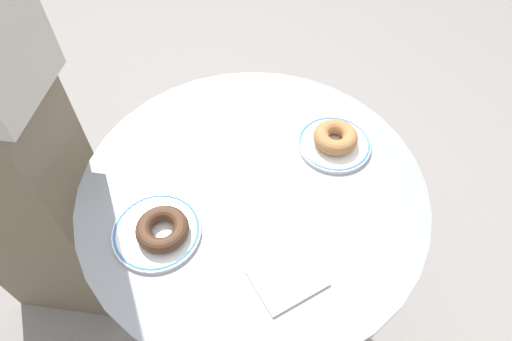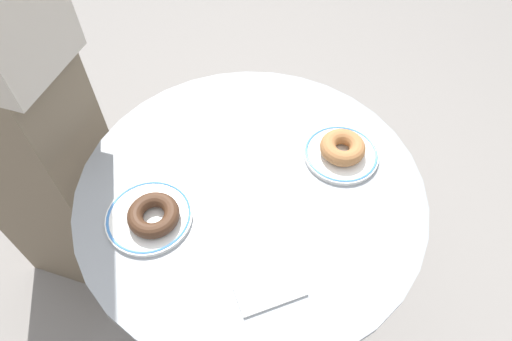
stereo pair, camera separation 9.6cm
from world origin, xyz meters
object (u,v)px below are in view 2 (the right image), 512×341
plate_right (341,154)px  donut_cinnamon (343,147)px  donut_chocolate (153,213)px  cafe_table (252,237)px  paper_napkin (266,281)px  plate_left (149,217)px

plate_right → donut_cinnamon: size_ratio=1.67×
donut_chocolate → donut_cinnamon: bearing=-1.8°
plate_right → donut_chocolate: size_ratio=1.61×
cafe_table → paper_napkin: paper_napkin is taller
donut_chocolate → cafe_table: bearing=-1.2°
plate_left → paper_napkin: size_ratio=1.42×
cafe_table → paper_napkin: size_ratio=6.03×
paper_napkin → donut_cinnamon: bearing=35.2°
plate_right → plate_left: bearing=177.0°
plate_right → donut_chocolate: (-0.44, 0.01, 0.02)m
cafe_table → donut_chocolate: (-0.22, 0.00, 0.26)m
plate_left → plate_right: 0.45m
donut_cinnamon → paper_napkin: donut_cinnamon is taller
plate_right → donut_chocolate: donut_chocolate is taller
cafe_table → plate_right: plate_right is taller
cafe_table → plate_left: (-0.22, 0.01, 0.24)m
cafe_table → donut_cinnamon: donut_cinnamon is taller
donut_chocolate → paper_napkin: bearing=-55.4°
plate_left → donut_chocolate: 0.03m
plate_left → donut_cinnamon: 0.45m
donut_cinnamon → plate_right: bearing=-90.0°
cafe_table → plate_left: size_ratio=4.26×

